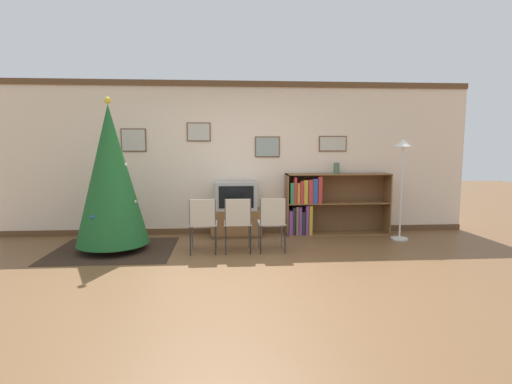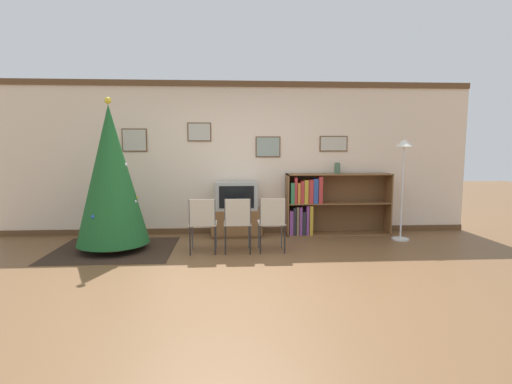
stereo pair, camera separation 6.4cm
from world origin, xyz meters
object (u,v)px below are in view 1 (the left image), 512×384
Objects in this scene: folding_chair_right at (272,221)px; vase at (337,168)px; christmas_tree at (111,175)px; folding_chair_left at (203,222)px; folding_chair_center at (238,221)px; standing_lamp at (403,163)px; bookshelf at (319,204)px; tv_console at (236,223)px; television at (236,196)px.

folding_chair_right is 4.19× the size of vase.
christmas_tree is 2.78× the size of folding_chair_left.
folding_chair_center is 2.95m from standing_lamp.
christmas_tree reaches higher than folding_chair_center.
standing_lamp is at bearing 13.21° from folding_chair_center.
folding_chair_center is at bearing 180.00° from folding_chair_right.
vase is (0.32, 0.03, 0.63)m from bookshelf.
tv_console is 1.22× the size of television.
christmas_tree is 1.23× the size of bookshelf.
bookshelf is (1.98, 1.15, 0.08)m from folding_chair_left.
television is 1.85m from vase.
vase is at bearing 27.12° from folding_chair_left.
folding_chair_center is 1.87m from bookshelf.
bookshelf reaches higher than folding_chair_left.
standing_lamp is at bearing 11.21° from folding_chair_left.
standing_lamp is at bearing -9.17° from tv_console.
folding_chair_left reaches higher than tv_console.
bookshelf is 0.71m from vase.
folding_chair_left is 1.00× the size of folding_chair_center.
christmas_tree is at bearing -156.78° from tv_console.
folding_chair_right is at bearing 0.00° from folding_chair_center.
vase is (1.28, 1.18, 0.71)m from folding_chair_right.
television is 0.39× the size of bookshelf.
christmas_tree is at bearing 168.21° from folding_chair_left.
standing_lamp is at bearing 4.45° from christmas_tree.
folding_chair_left is 1.00× the size of folding_chair_right.
television is at bearing 64.96° from folding_chair_left.
vase reaches higher than folding_chair_center.
christmas_tree reaches higher than television.
standing_lamp is (2.75, -0.44, 1.05)m from tv_console.
tv_console is 4.46× the size of vase.
vase is 1.11m from standing_lamp.
folding_chair_right is 2.48m from standing_lamp.
folding_chair_right is at bearing 0.00° from folding_chair_left.
tv_console is at bearing 114.98° from folding_chair_right.
christmas_tree is at bearing -175.55° from standing_lamp.
tv_console is 1.23m from folding_chair_right.
bookshelf reaches higher than tv_console.
bookshelf is at bearing 37.95° from folding_chair_center.
folding_chair_left is (-0.51, -1.09, 0.23)m from tv_console.
folding_chair_center is (1.88, -0.29, -0.67)m from christmas_tree.
folding_chair_center is at bearing -146.67° from vase.
christmas_tree is 2.23m from tv_console.
folding_chair_left is (1.37, -0.29, -0.67)m from christmas_tree.
vase is at bearing 33.33° from folding_chair_center.
standing_lamp is (2.75, -0.44, 0.58)m from television.
television is 1.23m from folding_chair_left.
bookshelf is at bearing 50.00° from folding_chair_right.
christmas_tree is 3.20× the size of television.
standing_lamp is (1.28, -0.50, 0.74)m from bookshelf.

